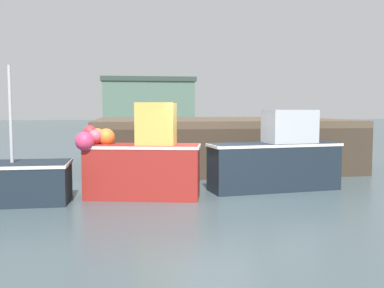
# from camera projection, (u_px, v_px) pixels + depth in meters

# --- Properties ---
(ground) EXTENTS (120.00, 160.00, 0.10)m
(ground) POSITION_uv_depth(u_px,v_px,m) (212.00, 198.00, 11.66)
(ground) COLOR #3D4C51
(pier) EXTENTS (9.66, 7.45, 1.93)m
(pier) POSITION_uv_depth(u_px,v_px,m) (219.00, 127.00, 17.39)
(pier) COLOR brown
(pier) RESTS_ON ground
(fishing_boat_near_left) EXTENTS (2.80, 1.51, 3.42)m
(fishing_boat_near_left) POSITION_uv_depth(u_px,v_px,m) (13.00, 181.00, 10.85)
(fishing_boat_near_left) COLOR #19232D
(fishing_boat_near_left) RESTS_ON ground
(fishing_boat_near_right) EXTENTS (3.28, 1.66, 2.52)m
(fishing_boat_near_right) POSITION_uv_depth(u_px,v_px,m) (141.00, 160.00, 11.42)
(fishing_boat_near_right) COLOR maroon
(fishing_boat_near_right) RESTS_ON ground
(fishing_boat_mid) EXTENTS (3.95, 1.60, 2.32)m
(fishing_boat_mid) POSITION_uv_depth(u_px,v_px,m) (277.00, 158.00, 12.57)
(fishing_boat_mid) COLOR #19232D
(fishing_boat_mid) RESTS_ON ground
(rowboat) EXTENTS (1.94, 1.19, 0.47)m
(rowboat) POSITION_uv_depth(u_px,v_px,m) (301.00, 178.00, 13.40)
(rowboat) COLOR silver
(rowboat) RESTS_ON ground
(warehouse) EXTENTS (10.19, 6.42, 5.76)m
(warehouse) POSITION_uv_depth(u_px,v_px,m) (148.00, 104.00, 49.17)
(warehouse) COLOR #4C6656
(warehouse) RESTS_ON ground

